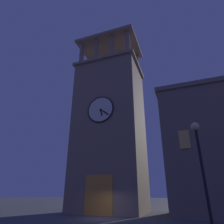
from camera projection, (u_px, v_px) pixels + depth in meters
name	position (u px, v px, depth m)	size (l,w,h in m)	color
ground_plane	(103.00, 219.00, 17.24)	(200.00, 200.00, 0.00)	#4C4C51
clocktower	(110.00, 128.00, 26.73)	(9.12, 7.30, 26.67)	gray
street_lamp	(200.00, 155.00, 9.67)	(0.44, 0.44, 5.54)	black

